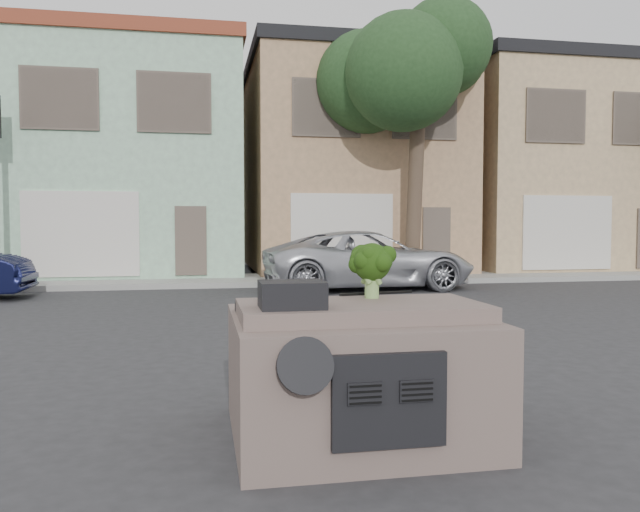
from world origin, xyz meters
name	(u,v)px	position (x,y,z in m)	size (l,w,h in m)	color
ground_plane	(300,358)	(0.00, 0.00, 0.00)	(120.00, 120.00, 0.00)	#303033
sidewalk	(245,280)	(0.00, 10.50, 0.07)	(40.00, 3.00, 0.15)	gray
townhouse_mint	(134,165)	(-3.50, 14.50, 3.77)	(7.20, 8.20, 7.55)	#9FCCAA
townhouse_tan	(346,168)	(4.00, 14.50, 3.77)	(7.20, 8.20, 7.55)	tan
townhouse_beige	(533,171)	(11.50, 14.50, 3.77)	(7.20, 8.20, 7.55)	tan
silver_pickup	(369,289)	(3.14, 8.11, 0.00)	(2.58, 5.59, 1.55)	silver
tree_near	(415,139)	(5.00, 9.80, 4.25)	(4.40, 4.00, 8.50)	#23411F
car_dashboard	(356,368)	(0.00, -3.00, 0.56)	(2.00, 1.80, 1.12)	#6A5851
instrument_hump	(292,295)	(-0.58, -3.35, 1.22)	(0.48, 0.38, 0.20)	black
wiper_arm	(376,293)	(0.28, -2.62, 1.13)	(0.70, 0.03, 0.02)	black
broccoli	(372,270)	(0.17, -2.87, 1.36)	(0.39, 0.39, 0.48)	#19320B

